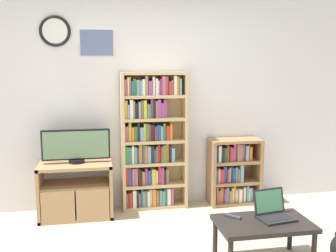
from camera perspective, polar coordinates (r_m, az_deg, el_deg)
The scene contains 8 objects.
wall_back at distance 4.82m, azimuth -3.88°, elevation 3.69°, with size 6.65×0.09×2.60m.
tv_stand at distance 4.69m, azimuth -13.20°, elevation -9.03°, with size 0.83×0.47×0.63m.
television at distance 4.61m, azimuth -13.19°, elevation -2.82°, with size 0.77×0.18×0.39m.
bookshelf_tall at distance 4.75m, azimuth -2.44°, elevation -2.25°, with size 0.79×0.25×1.66m.
bookshelf_short at distance 5.05m, azimuth 9.26°, elevation -6.59°, with size 0.64×0.32×0.83m.
coffee_table at distance 3.64m, azimuth 13.66°, elevation -13.99°, with size 0.82×0.50×0.39m.
laptop at distance 3.70m, azimuth 15.00°, elevation -11.83°, with size 0.34×0.31×0.24m.
remote_near_laptop at distance 3.64m, azimuth 9.36°, elevation -12.83°, with size 0.14×0.15×0.02m.
Camera 1 is at (-0.56, -2.87, 1.74)m, focal length 42.00 mm.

